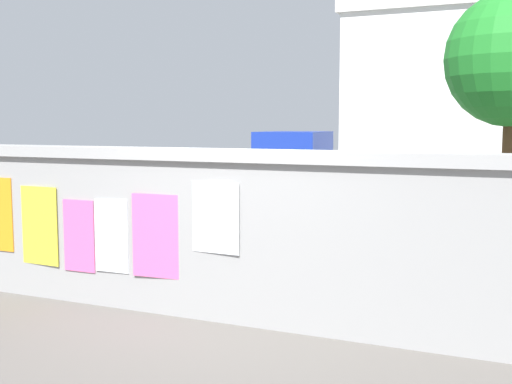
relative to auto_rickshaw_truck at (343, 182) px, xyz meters
name	(u,v)px	position (x,y,z in m)	size (l,w,h in m)	color
ground	(399,216)	(0.68, 2.03, -0.90)	(60.00, 60.00, 0.00)	#605B56
poster_wall	(242,234)	(0.67, -5.97, 0.00)	(7.33, 0.42, 1.75)	gray
auto_rickshaw_truck	(343,182)	(0.00, 0.00, 0.00)	(3.67, 1.66, 1.85)	black
bicycle_near	(208,247)	(-0.63, -4.29, -0.54)	(1.69, 0.48, 0.95)	black
bicycle_far	(503,234)	(2.95, -1.60, -0.54)	(1.70, 0.44, 0.95)	black
person_walking	(390,203)	(1.64, -3.51, 0.09)	(0.48, 0.48, 1.62)	#D83F72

